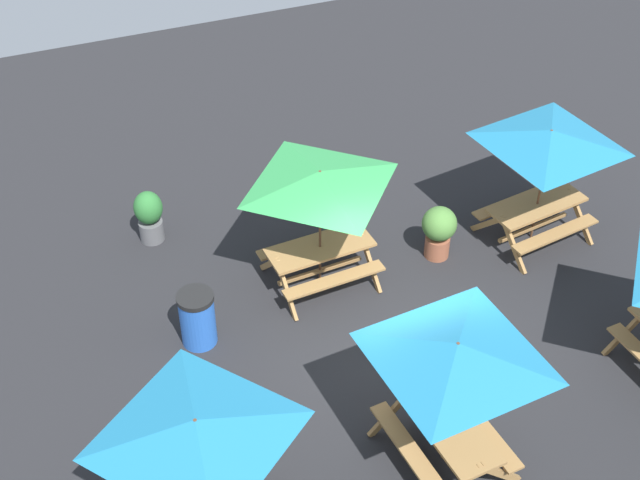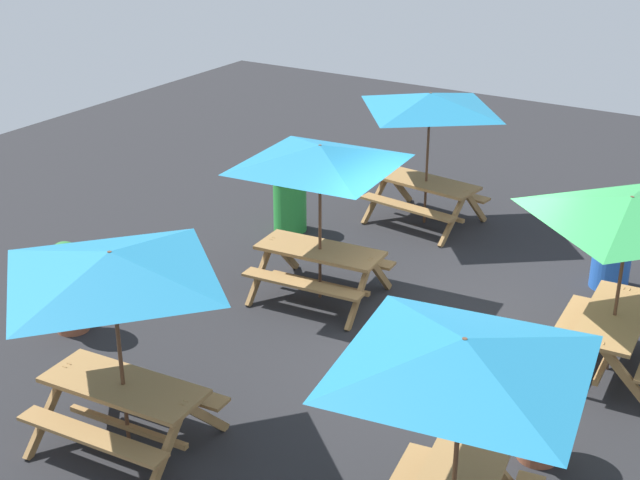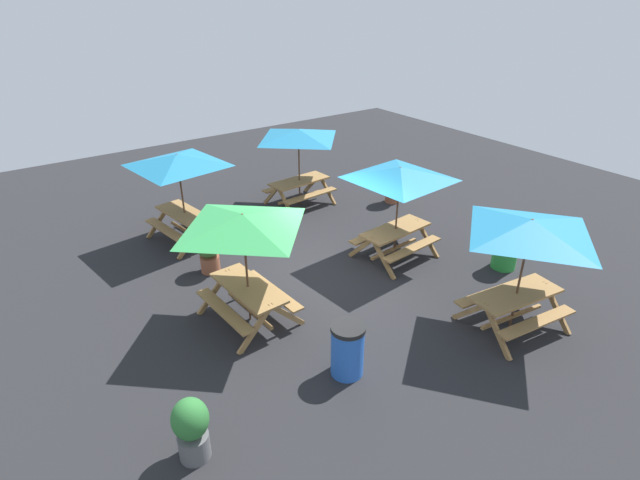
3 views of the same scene
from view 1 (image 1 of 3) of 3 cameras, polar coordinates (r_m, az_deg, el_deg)
The scene contains 8 objects.
ground_plane at distance 14.12m, azimuth 4.55°, elevation -7.60°, with size 24.90×24.90×0.00m, color #232326.
picnic_table_0 at distance 14.13m, azimuth 0.00°, elevation 3.40°, with size 2.12×2.12×2.34m.
picnic_table_1 at distance 11.49m, azimuth 8.68°, elevation -7.62°, with size 2.82×2.82×2.34m.
picnic_table_2 at distance 10.67m, azimuth -7.86°, elevation -12.39°, with size 2.24×2.24×2.34m.
picnic_table_3 at distance 15.59m, azimuth 14.43°, elevation 5.86°, with size 2.80×2.80×2.34m.
trash_bin_blue at distance 14.14m, azimuth -7.85°, elevation -4.99°, with size 0.59×0.59×0.98m.
potted_plant_1 at distance 16.19m, azimuth -10.88°, elevation 1.59°, with size 0.51×0.51×1.03m.
potted_plant_2 at distance 15.66m, azimuth 7.61°, elevation 0.68°, with size 0.61×0.61×1.02m.
Camera 1 is at (4.58, 8.47, 10.33)m, focal length 50.00 mm.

